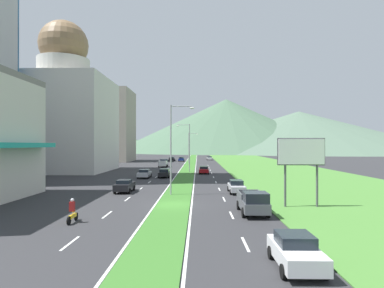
{
  "coord_description": "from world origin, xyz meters",
  "views": [
    {
      "loc": [
        2.37,
        -31.21,
        5.76
      ],
      "look_at": [
        0.93,
        46.12,
        5.91
      ],
      "focal_mm": 30.73,
      "sensor_mm": 36.0,
      "label": 1
    }
  ],
  "objects_px": {
    "pickup_truck_0": "(163,163)",
    "motorcycle_rider": "(72,213)",
    "car_8": "(204,170)",
    "pickup_truck_1": "(253,202)",
    "car_7": "(144,174)",
    "street_lamp_far": "(190,146)",
    "street_lamp_near": "(173,144)",
    "car_4": "(181,159)",
    "street_lamp_mid": "(188,145)",
    "car_2": "(296,251)",
    "car_3": "(125,186)",
    "car_5": "(236,186)",
    "car_6": "(210,158)",
    "car_0": "(165,173)",
    "car_1": "(172,159)",
    "billboard_roadside": "(301,156)"
  },
  "relations": [
    {
      "from": "car_7",
      "to": "motorcycle_rider",
      "type": "height_order",
      "value": "motorcycle_rider"
    },
    {
      "from": "car_0",
      "to": "motorcycle_rider",
      "type": "bearing_deg",
      "value": 174.32
    },
    {
      "from": "street_lamp_far",
      "to": "car_3",
      "type": "relative_size",
      "value": 2.08
    },
    {
      "from": "car_8",
      "to": "street_lamp_mid",
      "type": "bearing_deg",
      "value": -134.22
    },
    {
      "from": "car_7",
      "to": "street_lamp_mid",
      "type": "bearing_deg",
      "value": -31.33
    },
    {
      "from": "car_5",
      "to": "car_6",
      "type": "height_order",
      "value": "car_5"
    },
    {
      "from": "car_4",
      "to": "car_6",
      "type": "height_order",
      "value": "car_4"
    },
    {
      "from": "car_0",
      "to": "car_7",
      "type": "height_order",
      "value": "car_0"
    },
    {
      "from": "street_lamp_mid",
      "to": "motorcycle_rider",
      "type": "relative_size",
      "value": 5.02
    },
    {
      "from": "car_0",
      "to": "car_2",
      "type": "distance_m",
      "value": 43.63
    },
    {
      "from": "street_lamp_near",
      "to": "pickup_truck_1",
      "type": "bearing_deg",
      "value": -54.15
    },
    {
      "from": "billboard_roadside",
      "to": "car_1",
      "type": "xyz_separation_m",
      "value": [
        -18.63,
        83.99,
        -4.0
      ]
    },
    {
      "from": "car_1",
      "to": "car_5",
      "type": "distance_m",
      "value": 76.16
    },
    {
      "from": "billboard_roadside",
      "to": "car_6",
      "type": "xyz_separation_m",
      "value": [
        -5.2,
        91.95,
        -4.01
      ]
    },
    {
      "from": "car_4",
      "to": "billboard_roadside",
      "type": "bearing_deg",
      "value": -169.57
    },
    {
      "from": "car_8",
      "to": "pickup_truck_1",
      "type": "distance_m",
      "value": 38.17
    },
    {
      "from": "car_7",
      "to": "pickup_truck_0",
      "type": "bearing_deg",
      "value": -0.56
    },
    {
      "from": "car_7",
      "to": "motorcycle_rider",
      "type": "distance_m",
      "value": 32.5
    },
    {
      "from": "car_1",
      "to": "car_5",
      "type": "relative_size",
      "value": 0.96
    },
    {
      "from": "car_6",
      "to": "motorcycle_rider",
      "type": "xyz_separation_m",
      "value": [
        -13.53,
        -98.15,
        0.01
      ]
    },
    {
      "from": "street_lamp_near",
      "to": "car_7",
      "type": "xyz_separation_m",
      "value": [
        -6.42,
        19.1,
        -5.08
      ]
    },
    {
      "from": "street_lamp_far",
      "to": "car_5",
      "type": "xyz_separation_m",
      "value": [
        7.12,
        -59.88,
        -4.6
      ]
    },
    {
      "from": "motorcycle_rider",
      "to": "car_8",
      "type": "bearing_deg",
      "value": -14.18
    },
    {
      "from": "car_1",
      "to": "motorcycle_rider",
      "type": "bearing_deg",
      "value": 179.93
    },
    {
      "from": "street_lamp_near",
      "to": "motorcycle_rider",
      "type": "height_order",
      "value": "street_lamp_near"
    },
    {
      "from": "street_lamp_mid",
      "to": "car_2",
      "type": "height_order",
      "value": "street_lamp_mid"
    },
    {
      "from": "pickup_truck_0",
      "to": "motorcycle_rider",
      "type": "distance_m",
      "value": 60.78
    },
    {
      "from": "car_3",
      "to": "pickup_truck_1",
      "type": "height_order",
      "value": "pickup_truck_1"
    },
    {
      "from": "car_0",
      "to": "street_lamp_far",
      "type": "bearing_deg",
      "value": -4.68
    },
    {
      "from": "street_lamp_mid",
      "to": "car_7",
      "type": "height_order",
      "value": "street_lamp_mid"
    },
    {
      "from": "car_4",
      "to": "car_5",
      "type": "relative_size",
      "value": 0.96
    },
    {
      "from": "billboard_roadside",
      "to": "car_1",
      "type": "relative_size",
      "value": 1.39
    },
    {
      "from": "car_6",
      "to": "pickup_truck_0",
      "type": "relative_size",
      "value": 0.74
    },
    {
      "from": "car_6",
      "to": "pickup_truck_0",
      "type": "height_order",
      "value": "pickup_truck_0"
    },
    {
      "from": "street_lamp_near",
      "to": "car_4",
      "type": "height_order",
      "value": "street_lamp_near"
    },
    {
      "from": "pickup_truck_1",
      "to": "street_lamp_near",
      "type": "bearing_deg",
      "value": -144.15
    },
    {
      "from": "car_3",
      "to": "car_0",
      "type": "bearing_deg",
      "value": -9.43
    },
    {
      "from": "car_8",
      "to": "pickup_truck_1",
      "type": "relative_size",
      "value": 0.85
    },
    {
      "from": "car_5",
      "to": "street_lamp_near",
      "type": "bearing_deg",
      "value": -75.83
    },
    {
      "from": "car_1",
      "to": "pickup_truck_0",
      "type": "xyz_separation_m",
      "value": [
        0.18,
        -29.41,
        0.23
      ]
    },
    {
      "from": "car_3",
      "to": "car_5",
      "type": "relative_size",
      "value": 0.94
    },
    {
      "from": "car_8",
      "to": "pickup_truck_1",
      "type": "bearing_deg",
      "value": 5.13
    },
    {
      "from": "car_0",
      "to": "car_5",
      "type": "height_order",
      "value": "car_0"
    },
    {
      "from": "car_6",
      "to": "billboard_roadside",
      "type": "bearing_deg",
      "value": 3.24
    },
    {
      "from": "car_2",
      "to": "pickup_truck_0",
      "type": "xyz_separation_m",
      "value": [
        -13.55,
        69.42,
        0.19
      ]
    },
    {
      "from": "street_lamp_far",
      "to": "pickup_truck_0",
      "type": "bearing_deg",
      "value": -114.2
    },
    {
      "from": "car_4",
      "to": "pickup_truck_0",
      "type": "xyz_separation_m",
      "value": [
        -3.21,
        -28.25,
        0.23
      ]
    },
    {
      "from": "car_2",
      "to": "motorcycle_rider",
      "type": "xyz_separation_m",
      "value": [
        -13.83,
        8.64,
        -0.05
      ]
    },
    {
      "from": "street_lamp_far",
      "to": "car_8",
      "type": "distance_m",
      "value": 34.48
    },
    {
      "from": "street_lamp_near",
      "to": "car_4",
      "type": "xyz_separation_m",
      "value": [
        -2.94,
        75.62,
        -5.1
      ]
    }
  ]
}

